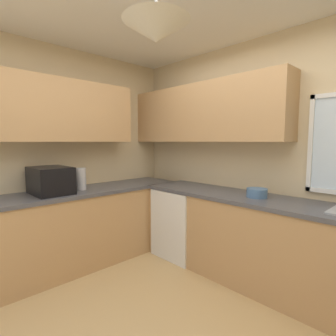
{
  "coord_description": "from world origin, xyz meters",
  "views": [
    {
      "loc": [
        1.33,
        -1.17,
        1.46
      ],
      "look_at": [
        -0.6,
        0.68,
        1.18
      ],
      "focal_mm": 28.23,
      "sensor_mm": 36.0,
      "label": 1
    }
  ],
  "objects_px": {
    "microwave": "(51,180)",
    "kettle": "(81,179)",
    "bowl": "(257,193)",
    "dishwasher": "(184,222)"
  },
  "relations": [
    {
      "from": "microwave",
      "to": "bowl",
      "type": "relative_size",
      "value": 2.35
    },
    {
      "from": "kettle",
      "to": "bowl",
      "type": "bearing_deg",
      "value": 34.2
    },
    {
      "from": "bowl",
      "to": "microwave",
      "type": "bearing_deg",
      "value": -138.73
    },
    {
      "from": "microwave",
      "to": "dishwasher",
      "type": "bearing_deg",
      "value": 64.79
    },
    {
      "from": "microwave",
      "to": "kettle",
      "type": "bearing_deg",
      "value": 86.6
    },
    {
      "from": "kettle",
      "to": "bowl",
      "type": "height_order",
      "value": "kettle"
    },
    {
      "from": "dishwasher",
      "to": "microwave",
      "type": "height_order",
      "value": "microwave"
    },
    {
      "from": "dishwasher",
      "to": "kettle",
      "type": "height_order",
      "value": "kettle"
    },
    {
      "from": "microwave",
      "to": "kettle",
      "type": "xyz_separation_m",
      "value": [
        0.02,
        0.34,
        -0.02
      ]
    },
    {
      "from": "microwave",
      "to": "bowl",
      "type": "height_order",
      "value": "microwave"
    }
  ]
}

